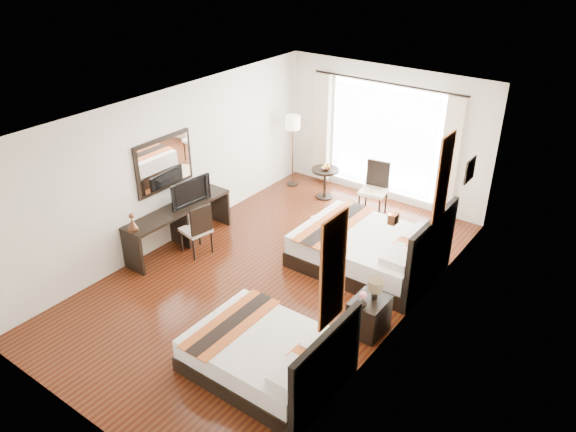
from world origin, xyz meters
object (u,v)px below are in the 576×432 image
Objects in this scene: side_table at (325,183)px; nightstand at (369,315)px; television at (188,191)px; window_chair at (373,199)px; table_lamp at (375,287)px; bed_far at (371,250)px; console_desk at (180,226)px; bed_near at (269,355)px; desk_chair at (197,238)px; fruit_bowl at (326,169)px; vase at (362,305)px; floor_lamp at (293,127)px.

nightstand is at bearing -48.97° from side_table.
television is 3.70m from window_chair.
side_table is at bearing 131.98° from table_lamp.
console_desk is at bearing -156.27° from bed_far.
bed_near is 2.32× the size of television.
television is at bearing -109.34° from side_table.
table_lamp is at bearing -87.82° from television.
fruit_bowl is at bearing -90.21° from desk_chair.
nightstand is 4.21× the size of vase.
desk_chair is at bearing 178.20° from nightstand.
desk_chair reaches higher than vase.
desk_chair is at bearing 175.10° from vase.
bed_far is 11.83× the size of fruit_bowl.
table_lamp is at bearing 72.73° from nightstand.
nightstand is at bearing 67.14° from bed_near.
fruit_bowl is (1.07, 2.91, -0.32)m from television.
television is at bearing -46.88° from window_chair.
television reaches higher than desk_chair.
television is (-3.13, -1.12, 0.66)m from bed_far.
vase is at bearing -4.57° from console_desk.
side_table is (-2.10, 1.82, -0.01)m from bed_far.
window_chair reaches higher than table_lamp.
console_desk is at bearing 9.28° from desk_chair.
console_desk is 2.04× the size of window_chair.
window_chair is (1.79, 3.17, 0.03)m from desk_chair.
desk_chair is 3.28m from side_table.
fruit_bowl is (-2.89, 3.23, -0.05)m from table_lamp.
bed_far is 1.44× the size of floor_lamp.
nightstand is at bearing -1.82° from console_desk.
fruit_bowl is at bearing 71.13° from console_desk.
desk_chair reaches higher than fruit_bowl.
nightstand is 0.86× the size of side_table.
vase is 0.69× the size of fruit_bowl.
bed_near is 0.89× the size of console_desk.
window_chair reaches higher than side_table.
bed_far is 4.08× the size of nightstand.
floor_lamp is (-3.19, 4.96, 1.06)m from bed_near.
side_table is (-2.92, 3.25, -0.40)m from table_lamp.
console_desk is (-3.31, 1.63, 0.09)m from bed_near.
floor_lamp is (-0.32, 3.34, 1.05)m from desk_chair.
bed_far reaches higher than side_table.
desk_chair is 5.01× the size of fruit_bowl.
fruit_bowl is at bearing 138.92° from bed_far.
table_lamp is 3.66m from window_chair.
desk_chair is 0.90× the size of window_chair.
table_lamp is 0.40× the size of television.
fruit_bowl is (0.04, -0.02, 0.35)m from side_table.
side_table is at bearing -101.81° from window_chair.
television is at bearing -22.49° from desk_chair.
nightstand is 3.95m from console_desk.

